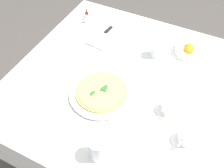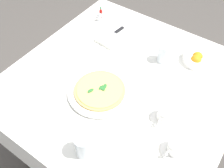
# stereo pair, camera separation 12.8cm
# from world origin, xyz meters

# --- Properties ---
(ground_plane) EXTENTS (8.00, 8.00, 0.00)m
(ground_plane) POSITION_xyz_m (0.00, 0.00, 0.00)
(ground_plane) COLOR #4C4742
(dining_table) EXTENTS (1.14, 1.14, 0.75)m
(dining_table) POSITION_xyz_m (0.00, 0.00, 0.62)
(dining_table) COLOR white
(dining_table) RESTS_ON ground_plane
(pizza_plate) EXTENTS (0.32, 0.32, 0.02)m
(pizza_plate) POSITION_xyz_m (0.14, -0.05, 0.76)
(pizza_plate) COLOR white
(pizza_plate) RESTS_ON dining_table
(pizza) EXTENTS (0.26, 0.26, 0.02)m
(pizza) POSITION_xyz_m (0.14, -0.05, 0.77)
(pizza) COLOR #DBAD60
(pizza) RESTS_ON pizza_plate
(coffee_cup_left_edge) EXTENTS (0.13, 0.13, 0.06)m
(coffee_cup_left_edge) POSITION_xyz_m (0.21, 0.40, 0.78)
(coffee_cup_left_edge) COLOR white
(coffee_cup_left_edge) RESTS_ON dining_table
(coffee_cup_back_corner) EXTENTS (0.13, 0.13, 0.07)m
(coffee_cup_back_corner) POSITION_xyz_m (0.09, 0.29, 0.78)
(coffee_cup_back_corner) COLOR white
(coffee_cup_back_corner) RESTS_ON dining_table
(water_glass_far_left) EXTENTS (0.08, 0.08, 0.12)m
(water_glass_far_left) POSITION_xyz_m (0.43, 0.09, 0.80)
(water_glass_far_left) COLOR white
(water_glass_far_left) RESTS_ON dining_table
(water_glass_near_right) EXTENTS (0.07, 0.07, 0.11)m
(water_glass_near_right) POSITION_xyz_m (-0.25, 0.10, 0.80)
(water_glass_near_right) COLOR white
(water_glass_near_right) RESTS_ON dining_table
(napkin_folded) EXTENTS (0.23, 0.15, 0.02)m
(napkin_folded) POSITION_xyz_m (-0.26, -0.25, 0.76)
(napkin_folded) COLOR white
(napkin_folded) RESTS_ON dining_table
(dinner_knife) EXTENTS (0.20, 0.04, 0.01)m
(dinner_knife) POSITION_xyz_m (-0.26, -0.25, 0.77)
(dinner_knife) COLOR silver
(dinner_knife) RESTS_ON napkin_folded
(citrus_bowl) EXTENTS (0.15, 0.15, 0.07)m
(citrus_bowl) POSITION_xyz_m (-0.35, 0.26, 0.78)
(citrus_bowl) COLOR white
(citrus_bowl) RESTS_ON dining_table
(hot_sauce_bottle) EXTENTS (0.02, 0.02, 0.08)m
(hot_sauce_bottle) POSITION_xyz_m (-0.38, -0.43, 0.78)
(hot_sauce_bottle) COLOR #B7140F
(hot_sauce_bottle) RESTS_ON dining_table
(salt_shaker) EXTENTS (0.03, 0.03, 0.06)m
(salt_shaker) POSITION_xyz_m (-0.35, -0.42, 0.77)
(salt_shaker) COLOR white
(salt_shaker) RESTS_ON dining_table
(pepper_shaker) EXTENTS (0.03, 0.03, 0.06)m
(pepper_shaker) POSITION_xyz_m (-0.40, -0.44, 0.77)
(pepper_shaker) COLOR white
(pepper_shaker) RESTS_ON dining_table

